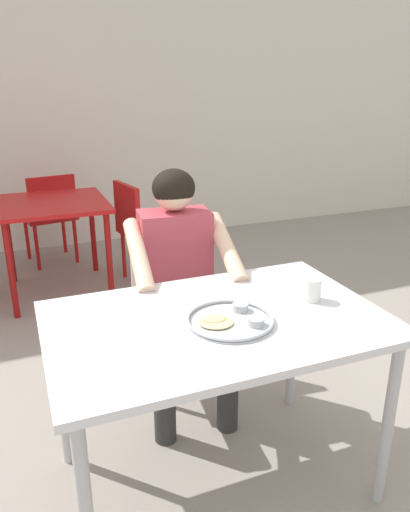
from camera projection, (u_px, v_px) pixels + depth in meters
ground_plane at (193, 486)px, 2.02m from camera, size 12.00×12.00×0.05m
back_wall at (60, 65)px, 4.45m from camera, size 12.00×0.12×3.40m
table_foreground at (217, 336)px, 1.80m from camera, size 1.23×0.79×0.75m
thali_tray at (231, 319)px, 1.74m from camera, size 0.32×0.32×0.03m
drinking_cup at (312, 289)px, 1.91m from camera, size 0.07×0.07×0.09m
chair_foreground at (170, 291)px, 2.60m from camera, size 0.43×0.43×0.87m
diner_foreground at (180, 270)px, 2.33m from camera, size 0.53×0.58×1.18m
table_background_red at (53, 214)px, 3.63m from camera, size 0.79×0.83×0.72m
chair_red_right at (140, 226)px, 3.87m from camera, size 0.47×0.50×0.82m
chair_red_far at (50, 212)px, 4.28m from camera, size 0.50×0.49×0.81m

